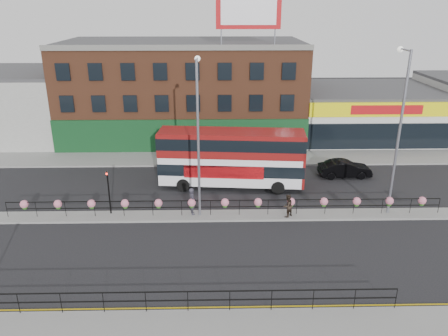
{
  "coord_description": "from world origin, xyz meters",
  "views": [
    {
      "loc": [
        -0.64,
        -27.28,
        14.0
      ],
      "look_at": [
        0.0,
        3.0,
        2.5
      ],
      "focal_mm": 35.0,
      "sensor_mm": 36.0,
      "label": 1
    }
  ],
  "objects_px": {
    "pedestrian_a": "(192,201)",
    "car": "(345,169)",
    "double_decker_bus": "(232,153)",
    "pedestrian_b": "(288,206)",
    "lamp_column_west": "(198,126)",
    "lamp_column_east": "(399,120)"
  },
  "relations": [
    {
      "from": "car",
      "to": "lamp_column_east",
      "type": "bearing_deg",
      "value": -172.3
    },
    {
      "from": "lamp_column_east",
      "to": "lamp_column_west",
      "type": "bearing_deg",
      "value": -179.31
    },
    {
      "from": "lamp_column_west",
      "to": "lamp_column_east",
      "type": "xyz_separation_m",
      "value": [
        13.25,
        0.16,
        0.32
      ]
    },
    {
      "from": "double_decker_bus",
      "to": "pedestrian_a",
      "type": "bearing_deg",
      "value": -119.41
    },
    {
      "from": "double_decker_bus",
      "to": "lamp_column_west",
      "type": "bearing_deg",
      "value": -115.31
    },
    {
      "from": "car",
      "to": "pedestrian_b",
      "type": "bearing_deg",
      "value": 139.83
    },
    {
      "from": "pedestrian_a",
      "to": "lamp_column_east",
      "type": "xyz_separation_m",
      "value": [
        13.76,
        0.24,
        5.66
      ]
    },
    {
      "from": "lamp_column_east",
      "to": "double_decker_bus",
      "type": "bearing_deg",
      "value": 155.34
    },
    {
      "from": "pedestrian_b",
      "to": "lamp_column_east",
      "type": "relative_size",
      "value": 0.15
    },
    {
      "from": "pedestrian_a",
      "to": "car",
      "type": "bearing_deg",
      "value": -75.14
    },
    {
      "from": "pedestrian_a",
      "to": "lamp_column_west",
      "type": "xyz_separation_m",
      "value": [
        0.51,
        0.08,
        5.34
      ]
    },
    {
      "from": "pedestrian_a",
      "to": "pedestrian_b",
      "type": "bearing_deg",
      "value": -109.16
    },
    {
      "from": "pedestrian_b",
      "to": "lamp_column_west",
      "type": "bearing_deg",
      "value": -46.77
    },
    {
      "from": "pedestrian_a",
      "to": "lamp_column_west",
      "type": "relative_size",
      "value": 0.18
    },
    {
      "from": "pedestrian_a",
      "to": "pedestrian_b",
      "type": "relative_size",
      "value": 1.2
    },
    {
      "from": "car",
      "to": "lamp_column_east",
      "type": "distance_m",
      "value": 9.19
    },
    {
      "from": "car",
      "to": "pedestrian_b",
      "type": "xyz_separation_m",
      "value": [
        -6.12,
        -7.62,
        0.23
      ]
    },
    {
      "from": "lamp_column_west",
      "to": "lamp_column_east",
      "type": "bearing_deg",
      "value": 0.69
    },
    {
      "from": "double_decker_bus",
      "to": "pedestrian_a",
      "type": "relative_size",
      "value": 6.0
    },
    {
      "from": "double_decker_bus",
      "to": "car",
      "type": "distance_m",
      "value": 10.13
    },
    {
      "from": "double_decker_bus",
      "to": "car",
      "type": "height_order",
      "value": "double_decker_bus"
    },
    {
      "from": "pedestrian_a",
      "to": "lamp_column_west",
      "type": "distance_m",
      "value": 5.36
    }
  ]
}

